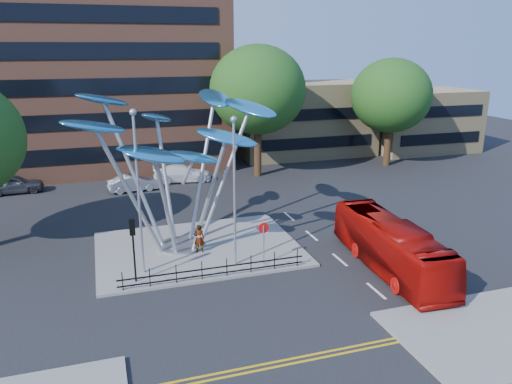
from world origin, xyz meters
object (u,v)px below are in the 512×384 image
object	(u,v)px
street_lamp_right	(234,179)
no_entry_sign_island	(264,236)
pedestrian	(199,238)
parked_car_mid	(134,183)
street_lamp_left	(138,179)
parked_car_left	(14,184)
red_bus	(390,246)
leaf_sculpture	(174,137)
traffic_light_island	(133,237)
tree_right	(258,90)
parked_car_right	(182,173)
tree_far	(391,96)

from	to	relation	value
street_lamp_right	no_entry_sign_island	bearing A→B (deg)	-17.87
pedestrian	parked_car_mid	world-z (taller)	pedestrian
no_entry_sign_island	parked_car_mid	distance (m)	18.63
street_lamp_left	no_entry_sign_island	size ratio (longest dim) A/B	3.59
street_lamp_left	parked_car_mid	world-z (taller)	street_lamp_left
street_lamp_right	parked_car_left	world-z (taller)	street_lamp_right
street_lamp_left	red_bus	size ratio (longest dim) A/B	0.87
leaf_sculpture	traffic_light_island	xyz separation A→B (m)	(-2.93, -4.18, -4.26)
street_lamp_right	traffic_light_island	xyz separation A→B (m)	(-5.50, -0.50, -2.48)
tree_right	parked_car_mid	distance (m)	13.92
street_lamp_right	parked_car_right	world-z (taller)	street_lamp_right
traffic_light_island	parked_car_right	xyz separation A→B (m)	(5.81, 19.56, -1.86)
leaf_sculpture	parked_car_mid	size ratio (longest dim) A/B	3.02
traffic_light_island	no_entry_sign_island	xyz separation A→B (m)	(7.00, 0.02, -0.80)
parked_car_mid	tree_right	bearing A→B (deg)	-88.21
tree_far	parked_car_left	distance (m)	35.82
tree_far	traffic_light_island	bearing A→B (deg)	-144.16
leaf_sculpture	parked_car_left	distance (m)	20.40
pedestrian	parked_car_mid	size ratio (longest dim) A/B	0.41
tree_far	leaf_sculpture	xyz separation A→B (m)	(-24.07, -15.32, -0.23)
parked_car_left	parked_car_right	size ratio (longest dim) A/B	0.88
tree_right	leaf_sculpture	distance (m)	18.37
leaf_sculpture	parked_car_right	xyz separation A→B (m)	(2.88, 15.38, -6.11)
leaf_sculpture	parked_car_mid	world-z (taller)	leaf_sculpture
leaf_sculpture	traffic_light_island	bearing A→B (deg)	-125.04
pedestrian	red_bus	bearing A→B (deg)	155.23
traffic_light_island	no_entry_sign_island	bearing A→B (deg)	0.13
tree_right	traffic_light_island	distance (m)	24.06
traffic_light_island	red_bus	world-z (taller)	traffic_light_island
no_entry_sign_island	pedestrian	distance (m)	4.21
tree_right	no_entry_sign_island	bearing A→B (deg)	-107.12
leaf_sculpture	traffic_light_island	distance (m)	6.65
pedestrian	tree_right	bearing A→B (deg)	-114.58
traffic_light_island	parked_car_left	xyz separation A→B (m)	(-8.25, 20.12, -1.83)
street_lamp_right	pedestrian	size ratio (longest dim) A/B	4.84
parked_car_right	street_lamp_right	bearing A→B (deg)	-176.00
tree_right	leaf_sculpture	xyz separation A→B (m)	(-10.07, -15.32, -1.16)
tree_far	parked_car_left	bearing A→B (deg)	179.00
no_entry_sign_island	street_lamp_right	bearing A→B (deg)	162.13
tree_far	red_bus	world-z (taller)	tree_far
street_lamp_left	red_bus	xyz separation A→B (m)	(13.00, -3.46, -3.95)
pedestrian	parked_car_right	bearing A→B (deg)	-92.50
parked_car_mid	street_lamp_left	bearing A→B (deg)	170.36
red_bus	parked_car_mid	size ratio (longest dim) A/B	2.40
leaf_sculpture	red_bus	bearing A→B (deg)	-32.15
street_lamp_right	no_entry_sign_island	xyz separation A→B (m)	(1.50, -0.48, -3.28)
tree_right	street_lamp_left	world-z (taller)	tree_right
street_lamp_left	pedestrian	xyz separation A→B (m)	(3.42, 1.78, -4.35)
tree_far	parked_car_right	world-z (taller)	tree_far
leaf_sculpture	tree_right	bearing A→B (deg)	56.69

